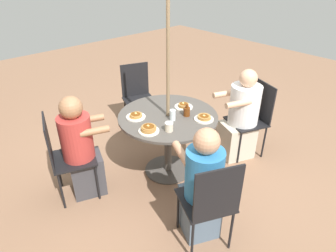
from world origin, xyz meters
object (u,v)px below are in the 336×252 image
Objects in this scene: patio_chair_west at (138,93)px; drinking_glass_a at (173,115)px; patio_chair_east at (210,201)px; patio_table at (168,126)px; diner_north at (81,151)px; coffee_cup at (169,127)px; diner_east at (202,188)px; pancake_plate_a at (136,116)px; pancake_plate_b at (204,118)px; patio_chair_south at (253,115)px; patio_chair_north at (63,154)px; pancake_plate_c at (184,106)px; diner_south at (241,119)px; pancake_plate_d at (149,129)px; syrup_bottle at (187,111)px.

drinking_glass_a is at bearing 90.23° from patio_chair_west.
patio_chair_east is 8.16× the size of drinking_glass_a.
patio_chair_west is at bearing -19.56° from patio_table.
diner_north is 0.96m from coffee_cup.
diner_east is (-1.23, -0.52, -0.01)m from diner_north.
pancake_plate_b reaches higher than pancake_plate_a.
diner_north is at bearing 90.60° from patio_chair_south.
patio_table is at bearing 90.00° from patio_chair_west.
patio_table is 1.15× the size of patio_chair_west.
patio_chair_north is at bearing 53.23° from coffee_cup.
patio_chair_north is 1.42m from pancake_plate_c.
pancake_plate_c is 0.33m from drinking_glass_a.
pancake_plate_c is (-0.38, -1.35, 0.23)m from patio_chair_north.
pancake_plate_b is (0.02, 0.69, 0.26)m from diner_south.
drinking_glass_a is at bearing -86.95° from pancake_plate_d.
patio_chair_east is 1.56m from diner_south.
patio_chair_south is 6.87× the size of syrup_bottle.
patio_chair_west is 1.16m from pancake_plate_a.
diner_north is 0.68m from pancake_plate_a.
diner_north is 5.49× the size of pancake_plate_c.
pancake_plate_b is 1.51× the size of syrup_bottle.
pancake_plate_a is 1.79× the size of drinking_glass_a.
patio_chair_south is (0.64, -1.56, 0.00)m from patio_chair_east.
diner_east is at bearing 128.92° from patio_chair_south.
pancake_plate_a is at bearing 44.54° from pancake_plate_b.
diner_north is 5.49× the size of pancake_plate_d.
patio_chair_east is 0.88m from coffee_cup.
patio_chair_east reaches higher than syrup_bottle.
patio_chair_south is (-0.81, -2.17, 0.00)m from patio_chair_north.
diner_east is 0.87m from pancake_plate_b.
pancake_plate_c is at bearing -59.99° from coffee_cup.
patio_chair_south is (0.48, -1.48, 0.02)m from diner_east.
pancake_plate_d is at bearing 112.61° from diner_east.
patio_chair_south is 1.01m from syrup_bottle.
pancake_plate_c is (0.37, 0.65, 0.26)m from diner_south.
patio_chair_west reaches higher than pancake_plate_b.
diner_south is at bearing -105.20° from syrup_bottle.
diner_south is at bearing 51.13° from patio_chair_east.
pancake_plate_a is 0.59m from pancake_plate_c.
syrup_bottle is at bearing -99.92° from drinking_glass_a.
drinking_glass_a is (0.22, 0.26, 0.04)m from pancake_plate_b.
drinking_glass_a reaches higher than coffee_cup.
pancake_plate_a is at bearing 95.66° from patio_chair_north.
diner_north is 1.52m from patio_chair_west.
diner_south reaches higher than pancake_plate_d.
diner_north is 8.27× the size of syrup_bottle.
diner_south is 0.79m from pancake_plate_c.
pancake_plate_a is (-0.90, 0.69, 0.23)m from patio_chair_west.
patio_chair_south is at bearing -113.92° from pancake_plate_a.
diner_east is at bearing 163.82° from coffee_cup.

